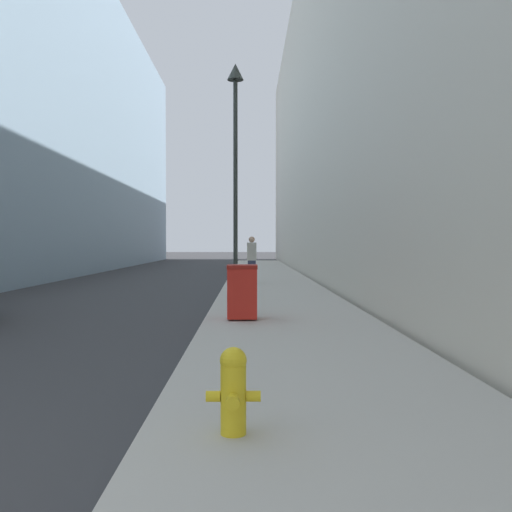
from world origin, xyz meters
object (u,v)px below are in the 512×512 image
pedestrian_on_sidewalk (252,260)px  lamppost (235,138)px  trash_bin (242,291)px  fire_hydrant (233,389)px

pedestrian_on_sidewalk → lamppost: bearing=-95.1°
trash_bin → pedestrian_on_sidewalk: (0.25, 10.52, 0.34)m
trash_bin → pedestrian_on_sidewalk: size_ratio=0.62×
lamppost → pedestrian_on_sidewalk: size_ratio=3.71×
trash_bin → pedestrian_on_sidewalk: 10.53m
trash_bin → pedestrian_on_sidewalk: bearing=88.6°
fire_hydrant → lamppost: size_ratio=0.11×
trash_bin → pedestrian_on_sidewalk: pedestrian_on_sidewalk is taller
lamppost → trash_bin: bearing=-87.0°
trash_bin → lamppost: bearing=93.0°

